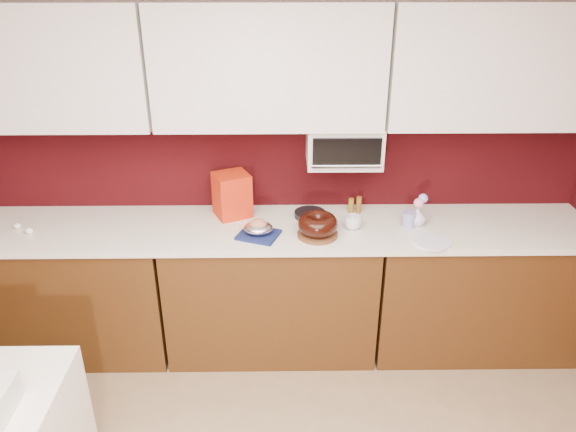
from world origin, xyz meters
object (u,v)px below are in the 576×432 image
(toaster_oven, at_px, (344,144))
(bundt_cake, at_px, (318,224))
(foil_ham_nest, at_px, (258,228))
(pandoro_box, at_px, (232,195))
(blue_jar, at_px, (409,219))
(flower_vase, at_px, (417,215))
(coffee_mug, at_px, (353,221))

(toaster_oven, xyz_separation_m, bundt_cake, (-0.17, -0.29, -0.39))
(foil_ham_nest, bearing_deg, bundt_cake, -0.34)
(toaster_oven, height_order, pandoro_box, toaster_oven)
(foil_ham_nest, bearing_deg, blue_jar, 7.11)
(toaster_oven, bearing_deg, flower_vase, -18.65)
(pandoro_box, distance_m, blue_jar, 1.11)
(foil_ham_nest, distance_m, pandoro_box, 0.35)
(toaster_oven, relative_size, flower_vase, 3.37)
(foil_ham_nest, height_order, blue_jar, blue_jar)
(bundt_cake, bearing_deg, toaster_oven, 60.14)
(bundt_cake, height_order, pandoro_box, pandoro_box)
(pandoro_box, bearing_deg, bundt_cake, -53.75)
(blue_jar, bearing_deg, foil_ham_nest, -172.89)
(bundt_cake, relative_size, blue_jar, 2.46)
(pandoro_box, xyz_separation_m, blue_jar, (1.09, -0.17, -0.09))
(pandoro_box, height_order, coffee_mug, pandoro_box)
(bundt_cake, relative_size, foil_ham_nest, 1.37)
(bundt_cake, distance_m, foil_ham_nest, 0.35)
(coffee_mug, bearing_deg, pandoro_box, 165.10)
(bundt_cake, relative_size, pandoro_box, 0.84)
(bundt_cake, bearing_deg, pandoro_box, 151.16)
(foil_ham_nest, relative_size, coffee_mug, 1.73)
(flower_vase, bearing_deg, foil_ham_nest, -172.00)
(pandoro_box, bearing_deg, flower_vase, -32.39)
(blue_jar, bearing_deg, pandoro_box, 171.02)
(coffee_mug, relative_size, blue_jar, 1.04)
(coffee_mug, xyz_separation_m, flower_vase, (0.40, 0.05, 0.02))
(coffee_mug, height_order, blue_jar, coffee_mug)
(blue_jar, bearing_deg, toaster_oven, 156.34)
(foil_ham_nest, xyz_separation_m, pandoro_box, (-0.17, 0.29, 0.09))
(pandoro_box, xyz_separation_m, coffee_mug, (0.75, -0.20, -0.09))
(pandoro_box, height_order, flower_vase, pandoro_box)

